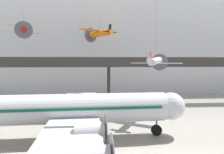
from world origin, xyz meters
TOP-DOWN VIEW (x-y plane):
  - hangar_back_wall at (0.00, 37.76)m, footprint 140.00×3.00m
  - mezzanine_walkway at (0.00, 24.91)m, footprint 110.00×3.20m
  - airliner_silver_main at (-5.80, 6.31)m, footprint 28.41×32.21m
  - suspended_plane_silver_racer at (6.43, 13.52)m, footprint 7.32×6.59m
  - suspended_plane_orange_highwing at (-1.81, 27.82)m, footprint 8.49×7.90m
  - suspended_plane_cream_biplane at (-17.29, 25.99)m, footprint 9.14×7.77m

SIDE VIEW (x-z plane):
  - airliner_silver_main at x=-5.80m, z-range -1.52..8.55m
  - mezzanine_walkway at x=0.00m, z-range 3.24..13.03m
  - suspended_plane_silver_racer at x=6.43m, z-range 3.33..14.64m
  - hangar_back_wall at x=0.00m, z-range 0.00..25.06m
  - suspended_plane_orange_highwing at x=-1.81m, z-range 12.20..17.89m
  - suspended_plane_cream_biplane at x=-17.29m, z-range 12.42..18.16m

